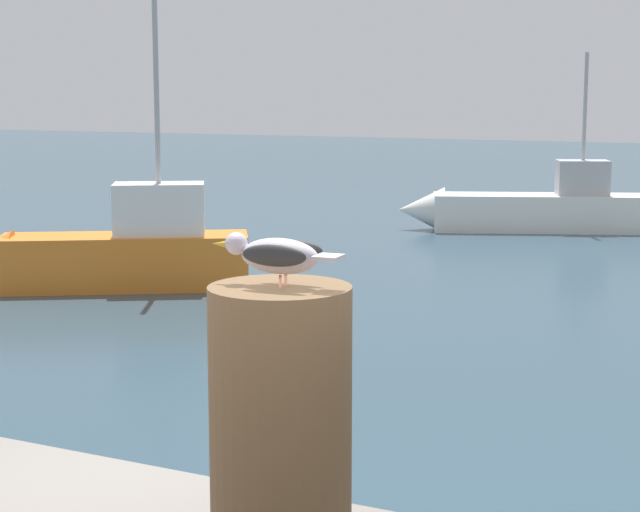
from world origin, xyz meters
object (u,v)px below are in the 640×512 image
boat_orange (108,252)px  boat_white (526,209)px  mooring_post (281,423)px  seagull (277,254)px

boat_orange → boat_white: boat_orange is taller
boat_white → boat_orange: bearing=-112.2°
mooring_post → boat_orange: boat_orange is taller
seagull → boat_white: (-4.75, 19.80, -2.08)m
seagull → boat_white: bearing=103.5°
boat_orange → boat_white: bearing=67.8°
seagull → boat_orange: boat_orange is taller
mooring_post → boat_white: bearing=103.5°
boat_white → mooring_post: bearing=-76.5°
seagull → boat_white: size_ratio=0.07×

